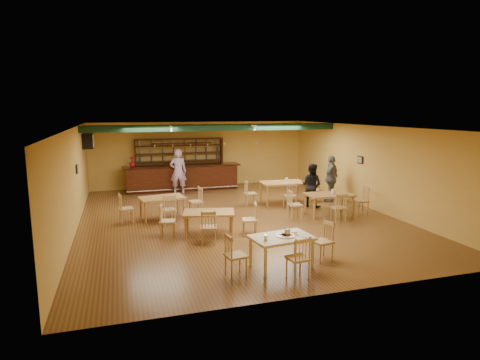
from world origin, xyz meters
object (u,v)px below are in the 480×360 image
object	(u,v)px
bar_counter	(182,178)
dining_table_d	(329,205)
dining_table_c	(209,224)
patron_bar	(178,172)
dining_table_a	(162,208)
near_table	(281,252)
dining_table_b	(283,193)
patron_right_a	(311,185)

from	to	relation	value
bar_counter	dining_table_d	xyz separation A→B (m)	(4.05, -5.87, -0.18)
bar_counter	dining_table_c	distance (m)	6.89
patron_bar	dining_table_a	bearing A→B (deg)	80.99
dining_table_c	dining_table_d	distance (m)	4.47
dining_table_c	patron_bar	bearing A→B (deg)	102.70
bar_counter	near_table	distance (m)	9.66
dining_table_d	patron_bar	distance (m)	6.68
bar_counter	patron_bar	bearing A→B (deg)	-109.27
dining_table_b	bar_counter	bearing A→B (deg)	133.69
dining_table_b	dining_table_c	size ratio (longest dim) A/B	1.17
near_table	patron_bar	xyz separation A→B (m)	(-1.05, 8.80, 0.60)
bar_counter	patron_bar	xyz separation A→B (m)	(-0.29, -0.83, 0.40)
dining_table_d	patron_bar	bearing A→B (deg)	134.07
dining_table_b	near_table	xyz separation A→B (m)	(-2.52, -5.93, -0.05)
dining_table_b	patron_bar	bearing A→B (deg)	143.28
patron_right_a	dining_table_a	bearing A→B (deg)	52.29
dining_table_a	dining_table_d	xyz separation A→B (m)	(5.42, -1.29, 0.02)
dining_table_a	dining_table_c	bearing A→B (deg)	-74.45
dining_table_a	dining_table_b	distance (m)	4.73
bar_counter	dining_table_b	size ratio (longest dim) A/B	3.10
dining_table_b	near_table	world-z (taller)	dining_table_b
dining_table_d	dining_table_a	bearing A→B (deg)	169.92
near_table	dining_table_d	bearing A→B (deg)	40.97
bar_counter	near_table	world-z (taller)	bar_counter
dining_table_c	near_table	bearing A→B (deg)	-55.83
bar_counter	near_table	xyz separation A→B (m)	(0.77, -9.63, -0.20)
dining_table_c	near_table	distance (m)	2.95
patron_bar	dining_table_c	bearing A→B (deg)	96.91
dining_table_c	patron_bar	size ratio (longest dim) A/B	0.74
dining_table_b	patron_bar	distance (m)	4.61
dining_table_c	patron_right_a	world-z (taller)	patron_right_a
dining_table_c	patron_right_a	xyz separation A→B (m)	(4.39, 2.38, 0.45)
patron_bar	dining_table_b	bearing A→B (deg)	148.27
patron_bar	patron_right_a	distance (m)	5.71
near_table	dining_table_c	bearing A→B (deg)	103.40
dining_table_d	patron_right_a	xyz separation A→B (m)	(0.03, 1.37, 0.43)
dining_table_a	dining_table_b	bearing A→B (deg)	1.45
dining_table_a	dining_table_c	world-z (taller)	dining_table_a
patron_bar	patron_right_a	size ratio (longest dim) A/B	1.20
dining_table_c	patron_right_a	size ratio (longest dim) A/B	0.88
dining_table_a	near_table	xyz separation A→B (m)	(2.14, -5.05, 0.01)
near_table	bar_counter	bearing A→B (deg)	86.65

